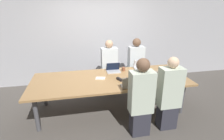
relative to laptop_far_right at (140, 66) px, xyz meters
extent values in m
plane|color=#4C4742|center=(-0.83, -0.47, -0.80)|extent=(24.00, 24.00, 0.00)
cube|color=#ADADB2|center=(-0.83, 1.24, 0.60)|extent=(12.00, 0.06, 2.80)
cube|color=#9E7547|center=(-0.83, -0.47, -0.09)|extent=(3.23, 1.26, 0.04)
cylinder|color=#4C4C51|center=(-2.27, -0.92, -0.45)|extent=(0.08, 0.08, 0.69)
cylinder|color=#4C4C51|center=(0.61, -0.92, -0.45)|extent=(0.08, 0.08, 0.69)
cylinder|color=#4C4C51|center=(-2.27, -0.02, -0.45)|extent=(0.08, 0.08, 0.69)
cylinder|color=#4C4C51|center=(0.61, -0.02, -0.45)|extent=(0.08, 0.08, 0.69)
cube|color=#B7B7BC|center=(0.00, -0.04, -0.06)|extent=(0.30, 0.21, 0.02)
cube|color=#B7B7BC|center=(0.00, 0.04, 0.06)|extent=(0.31, 0.09, 0.21)
cube|color=silver|center=(0.00, 0.03, 0.05)|extent=(0.30, 0.09, 0.20)
cube|color=#2D2D38|center=(0.03, 0.42, -0.57)|extent=(0.32, 0.24, 0.45)
cube|color=silver|center=(0.03, 0.42, 0.02)|extent=(0.40, 0.24, 0.73)
sphere|color=brown|center=(0.03, 0.42, 0.49)|extent=(0.21, 0.21, 0.21)
cube|color=gray|center=(-0.56, -0.92, -0.06)|extent=(0.31, 0.20, 0.02)
cube|color=gray|center=(-0.56, -1.02, 0.05)|extent=(0.32, 0.03, 0.20)
cube|color=#0F1933|center=(-0.56, -1.01, 0.05)|extent=(0.31, 0.03, 0.20)
cube|color=#2D2D38|center=(-0.47, -1.34, -0.57)|extent=(0.32, 0.24, 0.45)
cube|color=beige|center=(-0.47, -1.34, 0.02)|extent=(0.40, 0.24, 0.73)
sphere|color=brown|center=(-0.47, -1.34, 0.49)|extent=(0.22, 0.22, 0.22)
cube|color=gray|center=(0.03, -0.83, -0.06)|extent=(0.34, 0.26, 0.02)
cube|color=gray|center=(0.03, -0.93, 0.08)|extent=(0.35, 0.09, 0.25)
cube|color=black|center=(0.03, -0.91, 0.08)|extent=(0.34, 0.09, 0.25)
cube|color=#2D2D38|center=(0.08, -1.27, -0.57)|extent=(0.32, 0.24, 0.45)
cube|color=beige|center=(0.08, -1.27, 0.02)|extent=(0.40, 0.24, 0.73)
sphere|color=beige|center=(0.08, -1.27, 0.48)|extent=(0.19, 0.19, 0.19)
cylinder|color=#232328|center=(-0.22, -0.87, -0.01)|extent=(0.07, 0.07, 0.10)
cylinder|color=#ADD1E0|center=(-0.26, -0.69, 0.04)|extent=(0.08, 0.08, 0.21)
cylinder|color=#ADD1E0|center=(-0.26, -0.69, 0.17)|extent=(0.03, 0.03, 0.05)
cube|color=#B7B7BC|center=(-0.69, -0.11, -0.06)|extent=(0.31, 0.21, 0.02)
cube|color=#B7B7BC|center=(-0.69, -0.04, 0.05)|extent=(0.31, 0.10, 0.20)
cube|color=#0F1933|center=(-0.69, -0.05, 0.05)|extent=(0.31, 0.10, 0.20)
cube|color=#2D2D38|center=(-0.69, 0.40, -0.57)|extent=(0.32, 0.24, 0.45)
cube|color=silver|center=(-0.69, 0.40, 0.02)|extent=(0.40, 0.24, 0.73)
sphere|color=tan|center=(-0.69, 0.40, 0.48)|extent=(0.20, 0.20, 0.20)
cylinder|color=brown|center=(-0.44, -0.07, -0.02)|extent=(0.08, 0.08, 0.09)
cube|color=black|center=(-0.67, -0.60, -0.04)|extent=(0.10, 0.16, 0.05)
cube|color=silver|center=(-1.04, -0.44, -0.06)|extent=(0.22, 0.18, 0.02)
camera|label=1|loc=(-1.47, -3.78, 1.36)|focal=28.00mm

